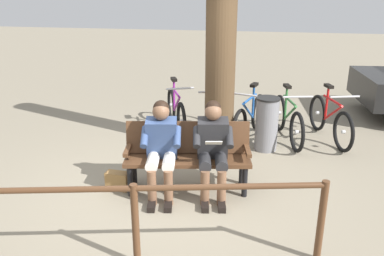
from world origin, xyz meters
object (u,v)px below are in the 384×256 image
Objects in this scene: person_reading at (213,145)px; tree_trunk at (221,26)px; handbag at (118,181)px; litter_bin at (267,124)px; bicycle_purple at (330,120)px; person_companion at (161,145)px; bench at (188,151)px; bicycle_green at (288,120)px; bicycle_black at (249,118)px; bicycle_orange at (210,115)px; bicycle_silver at (176,111)px.

person_reading is 0.31× the size of tree_trunk.
handbag is 0.34× the size of litter_bin.
tree_trunk reaches higher than bicycle_purple.
handbag is at bearing -7.97° from person_companion.
bench is 0.39m from person_reading.
bicycle_green is 1.00× the size of bicycle_black.
person_companion is 2.14m from tree_trunk.
bicycle_black is at bearing -100.66° from bicycle_purple.
bicycle_purple is 0.99× the size of bicycle_black.
bicycle_green is at bearing 74.00° from bicycle_orange.
bicycle_silver reaches higher than handbag.
litter_bin is at bearing 47.12° from bicycle_orange.
bicycle_green is at bearing 62.00° from bicycle_silver.
bicycle_green is at bearing -125.81° from person_reading.
bicycle_silver is (1.35, -0.17, 0.00)m from bicycle_black.
tree_trunk reaches higher than litter_bin.
person_reading is at bearing 94.22° from tree_trunk.
bicycle_silver is at bearing -21.90° from litter_bin.
person_companion is 2.31m from bicycle_orange.
handbag is at bearing -28.87° from bicycle_silver.
person_companion is at bearing -0.05° from person_reading.
handbag is at bearing 42.91° from litter_bin.
tree_trunk reaches higher than bicycle_silver.
bicycle_green is (-1.63, -2.22, -0.30)m from person_companion.
handbag is 2.42m from bicycle_silver.
litter_bin is 0.53× the size of bicycle_green.
bicycle_green reaches higher than bench.
tree_trunk reaches higher than person_reading.
litter_bin is 0.53× the size of bicycle_black.
litter_bin is 0.54× the size of bicycle_purple.
bicycle_silver is (0.65, -0.11, 0.00)m from bicycle_orange.
person_companion is at bearing -177.57° from handbag.
person_companion reaches higher than handbag.
person_companion is at bearing -20.79° from bicycle_orange.
bicycle_black is (1.36, 0.15, 0.00)m from bicycle_purple.
person_companion is 3.33m from bicycle_purple.
bicycle_green and bicycle_silver have the same top height.
bicycle_orange is (2.06, 0.09, 0.00)m from bicycle_purple.
tree_trunk is at bearing 6.63° from litter_bin.
person_reading is 2.14m from bicycle_black.
bench is at bearing -164.55° from handbag.
person_reading reaches higher than bench.
bicycle_black is 0.70m from bicycle_orange.
bench is 1.00m from handbag.
person_companion reaches higher than bicycle_green.
bench is 1.06× the size of bicycle_silver.
bicycle_purple is 2.06m from bicycle_orange.
litter_bin is (-0.76, -0.09, -1.52)m from tree_trunk.
bicycle_black reaches higher than bench.
handbag is 0.18× the size of bicycle_black.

